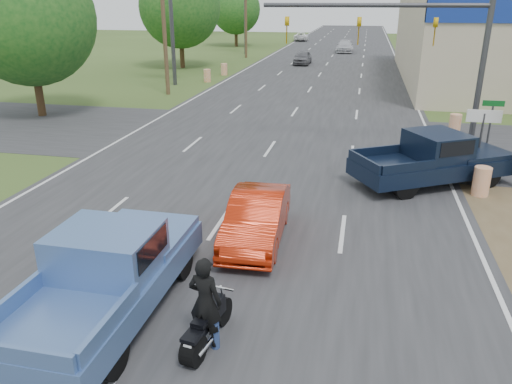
% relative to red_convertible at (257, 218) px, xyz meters
% --- Properties ---
extents(main_road, '(15.00, 180.00, 0.02)m').
position_rel_red_convertible_xyz_m(main_road, '(-1.30, 32.93, -0.66)').
color(main_road, '#2D2D30').
rests_on(main_road, ground).
extents(cross_road, '(120.00, 10.00, 0.02)m').
position_rel_red_convertible_xyz_m(cross_road, '(-1.30, 10.93, -0.66)').
color(cross_road, '#2D2D30').
rests_on(cross_road, ground).
extents(utility_pole_2, '(2.00, 0.28, 10.00)m').
position_rel_red_convertible_xyz_m(utility_pole_2, '(8.20, 23.93, 4.64)').
color(utility_pole_2, '#4C3823').
rests_on(utility_pole_2, ground).
extents(utility_pole_3, '(2.00, 0.28, 10.00)m').
position_rel_red_convertible_xyz_m(utility_pole_3, '(8.20, 41.93, 4.64)').
color(utility_pole_3, '#4C3823').
rests_on(utility_pole_3, ground).
extents(utility_pole_5, '(2.00, 0.28, 10.00)m').
position_rel_red_convertible_xyz_m(utility_pole_5, '(-10.80, 20.93, 4.64)').
color(utility_pole_5, '#4C3823').
rests_on(utility_pole_5, ground).
extents(utility_pole_6, '(2.00, 0.28, 10.00)m').
position_rel_red_convertible_xyz_m(utility_pole_6, '(-10.80, 44.93, 4.64)').
color(utility_pole_6, '#4C3823').
rests_on(utility_pole_6, ground).
extents(tree_0, '(7.14, 7.14, 8.84)m').
position_rel_red_convertible_xyz_m(tree_0, '(-15.30, 12.93, 4.59)').
color(tree_0, '#422D19').
rests_on(tree_0, ground).
extents(tree_1, '(7.56, 7.56, 9.36)m').
position_rel_red_convertible_xyz_m(tree_1, '(-14.80, 34.93, 4.90)').
color(tree_1, '#422D19').
rests_on(tree_1, ground).
extents(tree_2, '(6.72, 6.72, 8.32)m').
position_rel_red_convertible_xyz_m(tree_2, '(-15.50, 58.93, 4.28)').
color(tree_2, '#422D19').
rests_on(tree_2, ground).
extents(barrel_0, '(0.56, 0.56, 1.00)m').
position_rel_red_convertible_xyz_m(barrel_0, '(6.70, 4.93, -0.17)').
color(barrel_0, orange).
rests_on(barrel_0, ground).
extents(barrel_1, '(0.56, 0.56, 1.00)m').
position_rel_red_convertible_xyz_m(barrel_1, '(7.10, 13.43, -0.17)').
color(barrel_1, orange).
rests_on(barrel_1, ground).
extents(barrel_2, '(0.56, 0.56, 1.00)m').
position_rel_red_convertible_xyz_m(barrel_2, '(-9.80, 26.93, -0.17)').
color(barrel_2, orange).
rests_on(barrel_2, ground).
extents(barrel_3, '(0.56, 0.56, 1.00)m').
position_rel_red_convertible_xyz_m(barrel_3, '(-9.50, 30.93, -0.17)').
color(barrel_3, orange).
rests_on(barrel_3, ground).
extents(lane_sign, '(1.20, 0.08, 2.52)m').
position_rel_red_convertible_xyz_m(lane_sign, '(6.90, 6.93, 1.23)').
color(lane_sign, '#3F3F44').
rests_on(lane_sign, ground).
extents(street_name_sign, '(0.80, 0.08, 2.61)m').
position_rel_red_convertible_xyz_m(street_name_sign, '(7.50, 8.43, 0.94)').
color(street_name_sign, '#3F3F44').
rests_on(street_name_sign, ground).
extents(signal_mast, '(9.12, 0.40, 7.00)m').
position_rel_red_convertible_xyz_m(signal_mast, '(4.52, 9.93, 4.13)').
color(signal_mast, '#3F3F44').
rests_on(signal_mast, ground).
extents(red_convertible, '(1.60, 4.14, 1.35)m').
position_rel_red_convertible_xyz_m(red_convertible, '(0.00, 0.00, 0.00)').
color(red_convertible, '#B42008').
rests_on(red_convertible, ground).
extents(motorcycle, '(0.68, 1.89, 0.96)m').
position_rel_red_convertible_xyz_m(motorcycle, '(0.00, -4.63, -0.25)').
color(motorcycle, black).
rests_on(motorcycle, ground).
extents(rider, '(0.72, 0.54, 1.81)m').
position_rel_red_convertible_xyz_m(rider, '(0.01, -4.60, 0.23)').
color(rider, black).
rests_on(rider, ground).
extents(blue_pickup, '(2.25, 5.75, 1.90)m').
position_rel_red_convertible_xyz_m(blue_pickup, '(-2.31, -3.83, 0.29)').
color(blue_pickup, black).
rests_on(blue_pickup, ground).
extents(navy_pickup, '(6.00, 4.79, 1.89)m').
position_rel_red_convertible_xyz_m(navy_pickup, '(5.29, 5.82, 0.28)').
color(navy_pickup, black).
rests_on(navy_pickup, ground).
extents(distant_car_grey, '(1.66, 3.98, 1.35)m').
position_rel_red_convertible_xyz_m(distant_car_grey, '(-3.73, 39.97, -0.00)').
color(distant_car_grey, slate).
rests_on(distant_car_grey, ground).
extents(distant_car_silver, '(2.17, 4.98, 1.43)m').
position_rel_red_convertible_xyz_m(distant_car_silver, '(-0.10, 53.57, 0.04)').
color(distant_car_silver, silver).
rests_on(distant_car_silver, ground).
extents(distant_car_white, '(2.44, 4.75, 1.28)m').
position_rel_red_convertible_xyz_m(distant_car_white, '(-7.80, 70.80, -0.03)').
color(distant_car_white, white).
rests_on(distant_car_white, ground).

